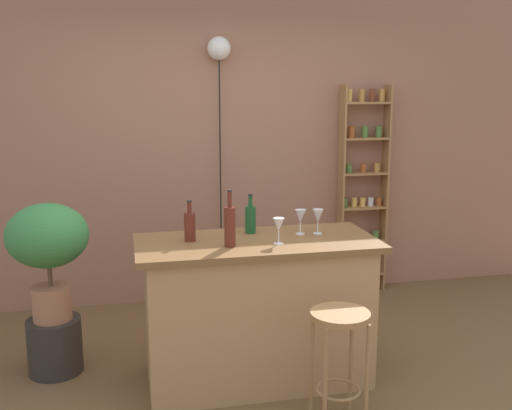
{
  "coord_description": "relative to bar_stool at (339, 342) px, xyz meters",
  "views": [
    {
      "loc": [
        -0.8,
        -3.3,
        1.92
      ],
      "look_at": [
        0.05,
        0.55,
        1.12
      ],
      "focal_mm": 42.26,
      "sensor_mm": 36.0,
      "label": 1
    }
  ],
  "objects": [
    {
      "name": "bottle_sauce_amber",
      "position": [
        -0.74,
        0.72,
        0.54
      ],
      "size": [
        0.07,
        0.07,
        0.26
      ],
      "color": "#5B2319",
      "rests_on": "kitchen_counter"
    },
    {
      "name": "wine_glass_left",
      "position": [
        0.1,
        0.72,
        0.56
      ],
      "size": [
        0.07,
        0.07,
        0.16
      ],
      "color": "silver",
      "rests_on": "kitchen_counter"
    },
    {
      "name": "potted_plant",
      "position": [
        -1.64,
        1.03,
        0.39
      ],
      "size": [
        0.53,
        0.48,
        0.79
      ],
      "color": "#A86B4C",
      "rests_on": "plant_stool"
    },
    {
      "name": "plant_stool",
      "position": [
        -1.64,
        1.03,
        -0.32
      ],
      "size": [
        0.36,
        0.36,
        0.37
      ],
      "primitive_type": "cylinder",
      "color": "#2D2823",
      "rests_on": "ground"
    },
    {
      "name": "bottle_olive_oil",
      "position": [
        -0.52,
        0.53,
        0.57
      ],
      "size": [
        0.07,
        0.07,
        0.35
      ],
      "color": "#5B2319",
      "rests_on": "kitchen_counter"
    },
    {
      "name": "ground",
      "position": [
        -0.33,
        0.35,
        -0.51
      ],
      "size": [
        12.0,
        12.0,
        0.0
      ],
      "primitive_type": "plane",
      "color": "brown"
    },
    {
      "name": "kitchen_counter",
      "position": [
        -0.33,
        0.65,
        -0.03
      ],
      "size": [
        1.53,
        0.7,
        0.95
      ],
      "color": "tan",
      "rests_on": "ground"
    },
    {
      "name": "spice_shelf",
      "position": [
        1.0,
        2.15,
        0.45
      ],
      "size": [
        0.45,
        0.16,
        1.91
      ],
      "color": "#9E7042",
      "rests_on": "ground"
    },
    {
      "name": "back_wall",
      "position": [
        -0.33,
        2.3,
        0.89
      ],
      "size": [
        6.4,
        0.1,
        2.8
      ],
      "primitive_type": "cube",
      "color": "#9E6B51",
      "rests_on": "ground"
    },
    {
      "name": "bottle_wine_red",
      "position": [
        -0.33,
        0.84,
        0.54
      ],
      "size": [
        0.07,
        0.07,
        0.26
      ],
      "color": "#194C23",
      "rests_on": "kitchen_counter"
    },
    {
      "name": "wine_glass_center",
      "position": [
        -0.02,
        0.74,
        0.56
      ],
      "size": [
        0.07,
        0.07,
        0.16
      ],
      "color": "silver",
      "rests_on": "kitchen_counter"
    },
    {
      "name": "pendant_globe_light",
      "position": [
        -0.31,
        2.19,
        1.65
      ],
      "size": [
        0.2,
        0.2,
        2.3
      ],
      "color": "black",
      "rests_on": "ground"
    },
    {
      "name": "wine_glass_right",
      "position": [
        -0.22,
        0.53,
        0.56
      ],
      "size": [
        0.07,
        0.07,
        0.16
      ],
      "color": "silver",
      "rests_on": "kitchen_counter"
    },
    {
      "name": "bar_stool",
      "position": [
        0.0,
        0.0,
        0.0
      ],
      "size": [
        0.33,
        0.33,
        0.68
      ],
      "color": "#997047",
      "rests_on": "ground"
    }
  ]
}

